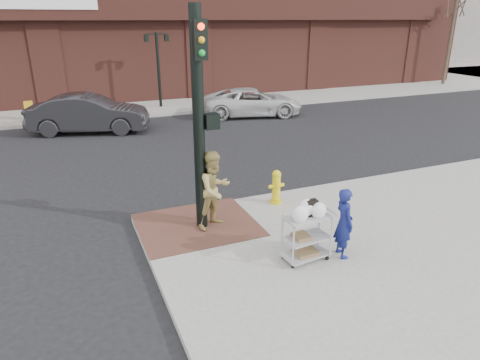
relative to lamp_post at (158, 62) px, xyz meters
name	(u,v)px	position (x,y,z in m)	size (l,w,h in m)	color
ground	(234,242)	(-2.00, -16.00, -2.62)	(220.00, 220.00, 0.00)	black
sidewalk_far	(229,70)	(10.50, 16.00, -2.54)	(65.00, 36.00, 0.15)	gray
brick_curb_ramp	(197,225)	(-2.60, -15.10, -2.46)	(2.80, 2.40, 0.01)	brown
lamp_post	(158,62)	(0.00, 0.00, 0.00)	(1.32, 0.22, 4.00)	black
traffic_signal_pole	(200,117)	(-2.48, -15.23, 0.21)	(0.61, 0.51, 5.00)	black
woman_blue	(344,223)	(-0.21, -17.64, -1.71)	(0.55, 0.36, 1.51)	navy
pedestrian_tan	(214,190)	(-2.20, -15.31, -1.53)	(0.91, 0.71, 1.88)	#998348
sedan_dark	(89,114)	(-4.15, -4.02, -1.76)	(1.81, 5.18, 1.71)	black
minivan_white	(253,102)	(4.09, -3.62, -1.90)	(2.39, 5.17, 1.44)	silver
utility_cart	(307,234)	(-1.00, -17.49, -1.87)	(0.99, 0.62, 1.31)	#99989D
fire_hydrant	(276,186)	(-0.23, -14.67, -1.99)	(0.44, 0.31, 0.94)	gold
newsbox_yellow	(29,111)	(-6.72, -0.89, -2.01)	(0.38, 0.35, 0.91)	gold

